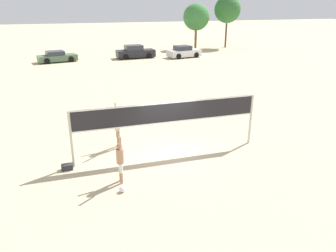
# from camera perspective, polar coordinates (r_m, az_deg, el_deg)

# --- Properties ---
(ground_plane) EXTENTS (200.00, 200.00, 0.00)m
(ground_plane) POSITION_cam_1_polar(r_m,az_deg,el_deg) (14.86, -0.00, -4.81)
(ground_plane) COLOR #C6B28C
(volleyball_net) EXTENTS (8.33, 0.11, 2.42)m
(volleyball_net) POSITION_cam_1_polar(r_m,az_deg,el_deg) (14.19, -0.00, 1.64)
(volleyball_net) COLOR beige
(volleyball_net) RESTS_ON ground_plane
(player_spiker) EXTENTS (0.28, 0.68, 1.99)m
(player_spiker) POSITION_cam_1_polar(r_m,az_deg,el_deg) (12.30, -8.35, -5.42)
(player_spiker) COLOR tan
(player_spiker) RESTS_ON ground_plane
(player_blocker) EXTENTS (0.28, 0.70, 2.09)m
(player_blocker) POSITION_cam_1_polar(r_m,az_deg,el_deg) (15.28, -8.82, 0.15)
(player_blocker) COLOR beige
(player_blocker) RESTS_ON ground_plane
(volleyball) EXTENTS (0.22, 0.22, 0.22)m
(volleyball) POSITION_cam_1_polar(r_m,az_deg,el_deg) (12.12, -7.97, -10.83)
(volleyball) COLOR white
(volleyball) RESTS_ON ground_plane
(gear_bag) EXTENTS (0.45, 0.27, 0.24)m
(gear_bag) POSITION_cam_1_polar(r_m,az_deg,el_deg) (14.08, -17.15, -6.83)
(gear_bag) COLOR #2D2D33
(gear_bag) RESTS_ON ground_plane
(parked_car_near) EXTENTS (4.52, 2.64, 1.24)m
(parked_car_near) POSITION_cam_1_polar(r_m,az_deg,el_deg) (40.06, -18.78, 11.33)
(parked_car_near) COLOR #4C6B4C
(parked_car_near) RESTS_ON ground_plane
(parked_car_mid) EXTENTS (4.26, 2.46, 1.42)m
(parked_car_mid) POSITION_cam_1_polar(r_m,az_deg,el_deg) (41.28, 2.76, 12.74)
(parked_car_mid) COLOR silver
(parked_car_mid) RESTS_ON ground_plane
(parked_car_far) EXTENTS (4.67, 2.04, 1.55)m
(parked_car_far) POSITION_cam_1_polar(r_m,az_deg,el_deg) (40.96, -5.73, 12.67)
(parked_car_far) COLOR #232328
(parked_car_far) RESTS_ON ground_plane
(tree_left_cluster) EXTENTS (3.79, 3.79, 7.27)m
(tree_left_cluster) POSITION_cam_1_polar(r_m,az_deg,el_deg) (51.01, 10.31, 19.31)
(tree_left_cluster) COLOR #4C3823
(tree_left_cluster) RESTS_ON ground_plane
(tree_right_cluster) EXTENTS (3.74, 3.74, 6.26)m
(tree_right_cluster) POSITION_cam_1_polar(r_m,az_deg,el_deg) (49.31, 4.94, 18.36)
(tree_right_cluster) COLOR brown
(tree_right_cluster) RESTS_ON ground_plane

